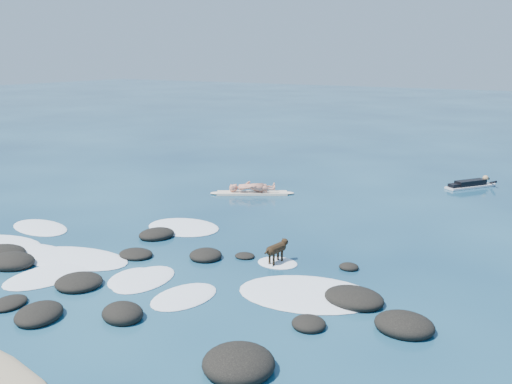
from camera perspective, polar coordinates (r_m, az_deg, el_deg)
The scene contains 6 objects.
ground at distance 16.24m, azimuth -7.88°, elevation -5.89°, with size 160.00×160.00×0.00m, color #0A2642.
reef_rocks at distance 13.59m, azimuth -9.95°, elevation -9.50°, with size 12.24×6.98×0.55m.
breaking_foam at distance 16.08m, azimuth -15.40°, elevation -6.43°, with size 13.51×7.17×0.12m.
standing_surfer_rig at distance 22.28m, azimuth -0.39°, elevation 1.63°, with size 2.99×1.99×1.89m.
paddling_surfer_rig at distance 25.18m, azimuth 20.71°, elevation 0.76°, with size 1.83×2.28×0.44m.
dog at distance 15.01m, azimuth 2.13°, elevation -5.67°, with size 0.35×1.03×0.65m.
Camera 1 is at (9.75, -11.81, 5.41)m, focal length 40.00 mm.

